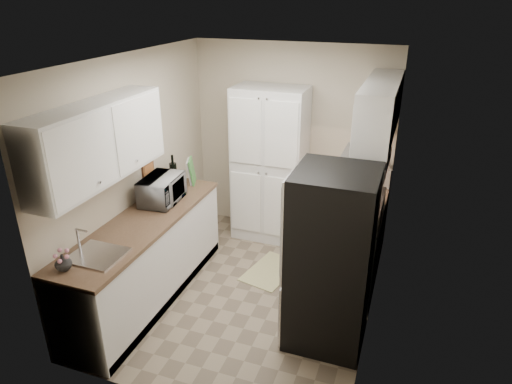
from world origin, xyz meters
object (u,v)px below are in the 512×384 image
pantry_cabinet (270,165)px  toaster_oven (373,174)px  microwave (162,190)px  wine_bottle (173,171)px  refrigerator (331,260)px  electric_range (346,252)px

pantry_cabinet → toaster_oven: 1.29m
microwave → toaster_oven: size_ratio=1.26×
microwave → wine_bottle: size_ratio=1.54×
refrigerator → microwave: refrigerator is taller
microwave → wine_bottle: bearing=9.8°
toaster_oven → microwave: bearing=-172.2°
electric_range → toaster_oven: 1.11m
pantry_cabinet → toaster_oven: size_ratio=4.80×
pantry_cabinet → microwave: (-0.82, -1.29, 0.07)m
electric_range → wine_bottle: size_ratio=3.31×
refrigerator → toaster_oven: bearing=85.1°
refrigerator → microwave: 2.02m
microwave → refrigerator: bearing=-107.2°
pantry_cabinet → wine_bottle: size_ratio=5.85×
electric_range → refrigerator: bearing=-92.5°
wine_bottle → electric_range: bearing=-2.9°
electric_range → refrigerator: 0.88m
pantry_cabinet → refrigerator: pantry_cabinet is taller
pantry_cabinet → electric_range: 1.58m
pantry_cabinet → wine_bottle: bearing=-139.0°
refrigerator → electric_range: bearing=87.5°
refrigerator → microwave: bearing=167.4°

